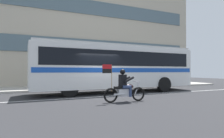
{
  "coord_description": "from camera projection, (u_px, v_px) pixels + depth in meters",
  "views": [
    {
      "loc": [
        -3.89,
        -10.76,
        1.48
      ],
      "look_at": [
        0.32,
        -1.17,
        1.58
      ],
      "focal_mm": 30.32,
      "sensor_mm": 36.0,
      "label": 1
    }
  ],
  "objects": [
    {
      "name": "ground_plane",
      "position": [
        99.0,
        95.0,
        11.4
      ],
      "size": [
        60.0,
        60.0,
        0.0
      ],
      "primitive_type": "plane",
      "color": "#2B2B2D"
    },
    {
      "name": "sidewalk_curb",
      "position": [
        79.0,
        87.0,
        16.07
      ],
      "size": [
        28.0,
        3.8,
        0.15
      ],
      "primitive_type": "cube",
      "color": "#B7B2A8",
      "rests_on": "ground_plane"
    },
    {
      "name": "lane_center_stripe",
      "position": [
        103.0,
        97.0,
        10.85
      ],
      "size": [
        26.6,
        0.14,
        0.01
      ],
      "primitive_type": "cube",
      "color": "silver",
      "rests_on": "ground_plane"
    },
    {
      "name": "office_building_facade",
      "position": [
        73.0,
        29.0,
        18.22
      ],
      "size": [
        28.0,
        0.89,
        11.0
      ],
      "color": "#B2A893",
      "rests_on": "ground_plane"
    },
    {
      "name": "transit_bus",
      "position": [
        117.0,
        65.0,
        13.22
      ],
      "size": [
        11.46,
        2.9,
        3.22
      ],
      "color": "white",
      "rests_on": "ground_plane"
    },
    {
      "name": "motorcycle_with_rider",
      "position": [
        124.0,
        88.0,
        8.99
      ],
      "size": [
        2.2,
        0.64,
        1.78
      ],
      "color": "black",
      "rests_on": "ground_plane"
    }
  ]
}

